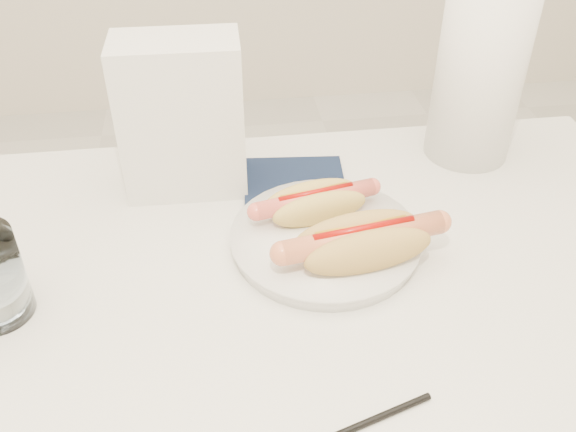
{
  "coord_description": "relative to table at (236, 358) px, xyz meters",
  "views": [
    {
      "loc": [
        -0.01,
        -0.49,
        1.27
      ],
      "look_at": [
        0.07,
        0.09,
        0.82
      ],
      "focal_mm": 39.53,
      "sensor_mm": 36.0,
      "label": 1
    }
  ],
  "objects": [
    {
      "name": "table",
      "position": [
        0.0,
        0.0,
        0.0
      ],
      "size": [
        1.2,
        0.8,
        0.75
      ],
      "color": "silver",
      "rests_on": "ground"
    },
    {
      "name": "plate",
      "position": [
        0.12,
        0.11,
        0.07
      ],
      "size": [
        0.29,
        0.29,
        0.02
      ],
      "primitive_type": "cylinder",
      "rotation": [
        0.0,
        0.0,
        0.31
      ],
      "color": "white",
      "rests_on": "table"
    },
    {
      "name": "hotdog_left",
      "position": [
        0.12,
        0.16,
        0.1
      ],
      "size": [
        0.16,
        0.09,
        0.04
      ],
      "rotation": [
        0.0,
        0.0,
        0.21
      ],
      "color": "#D8B656",
      "rests_on": "plate"
    },
    {
      "name": "hotdog_right",
      "position": [
        0.16,
        0.07,
        0.1
      ],
      "size": [
        0.2,
        0.1,
        0.05
      ],
      "rotation": [
        0.0,
        0.0,
        0.16
      ],
      "color": "tan",
      "rests_on": "plate"
    },
    {
      "name": "napkin_box",
      "position": [
        -0.05,
        0.28,
        0.17
      ],
      "size": [
        0.17,
        0.09,
        0.22
      ],
      "primitive_type": "cube",
      "rotation": [
        0.0,
        0.0,
        -0.02
      ],
      "color": "silver",
      "rests_on": "table"
    },
    {
      "name": "navy_napkin",
      "position": [
        0.1,
        0.25,
        0.06
      ],
      "size": [
        0.16,
        0.16,
        0.01
      ],
      "primitive_type": "cube",
      "rotation": [
        0.0,
        0.0,
        -0.09
      ],
      "color": "#101A33",
      "rests_on": "table"
    },
    {
      "name": "paper_towel_roll",
      "position": [
        0.38,
        0.31,
        0.2
      ],
      "size": [
        0.16,
        0.16,
        0.28
      ],
      "primitive_type": "cylinder",
      "rotation": [
        0.0,
        0.0,
        0.38
      ],
      "color": "white",
      "rests_on": "table"
    }
  ]
}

